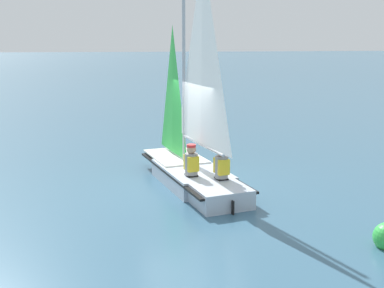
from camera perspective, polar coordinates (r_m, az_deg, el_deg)
The scene contains 4 objects.
ground_plane at distance 11.97m, azimuth -0.00°, elevation -4.79°, with size 260.00×260.00×0.00m, color #38607A.
sailboat_main at distance 11.72m, azimuth 0.07°, elevation -0.86°, with size 2.27×4.57×5.54m.
sailor_helm at distance 11.12m, azimuth -0.08°, elevation -2.75°, with size 0.36×0.39×1.16m.
sailor_crew at distance 10.88m, azimuth 3.51°, elevation -3.12°, with size 0.36×0.39×1.16m.
Camera 1 is at (1.77, 11.31, 3.52)m, focal length 45.00 mm.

